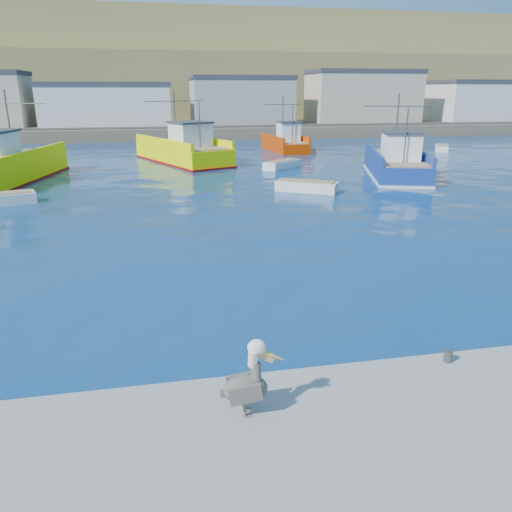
% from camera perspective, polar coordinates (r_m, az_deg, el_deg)
% --- Properties ---
extents(ground, '(260.00, 260.00, 0.00)m').
position_cam_1_polar(ground, '(14.85, 3.78, -8.24)').
color(ground, navy).
rests_on(ground, ground).
extents(dock_bollards, '(36.20, 0.20, 0.30)m').
position_cam_1_polar(dock_bollards, '(11.89, 11.02, -12.28)').
color(dock_bollards, '#4C4C4C').
rests_on(dock_bollards, dock).
extents(far_shore, '(200.00, 81.00, 24.00)m').
position_cam_1_polar(far_shore, '(122.06, -10.21, 19.29)').
color(far_shore, brown).
rests_on(far_shore, ground).
extents(trawler_yellow_a, '(7.06, 13.71, 6.74)m').
position_cam_1_polar(trawler_yellow_a, '(42.66, -26.74, 9.10)').
color(trawler_yellow_a, '#FFF800').
rests_on(trawler_yellow_a, ground).
extents(trawler_yellow_b, '(9.05, 13.48, 6.70)m').
position_cam_1_polar(trawler_yellow_b, '(49.36, -8.29, 11.84)').
color(trawler_yellow_b, '#FFF800').
rests_on(trawler_yellow_b, ground).
extents(trawler_blue, '(7.00, 11.74, 6.49)m').
position_cam_1_polar(trawler_blue, '(42.15, 15.74, 10.12)').
color(trawler_blue, navy).
rests_on(trawler_blue, ground).
extents(boat_orange, '(4.37, 8.54, 6.08)m').
position_cam_1_polar(boat_orange, '(58.21, 3.39, 12.90)').
color(boat_orange, '#C23301').
rests_on(boat_orange, ground).
extents(skiff_left, '(4.27, 2.67, 0.88)m').
position_cam_1_polar(skiff_left, '(34.25, -27.25, 5.69)').
color(skiff_left, silver).
rests_on(skiff_left, ground).
extents(skiff_mid, '(4.32, 3.44, 0.91)m').
position_cam_1_polar(skiff_mid, '(34.77, 5.81, 7.82)').
color(skiff_mid, silver).
rests_on(skiff_mid, ground).
extents(skiff_far, '(2.97, 3.90, 0.81)m').
position_cam_1_polar(skiff_far, '(62.28, 20.44, 11.45)').
color(skiff_far, silver).
rests_on(skiff_far, ground).
extents(skiff_extra, '(3.99, 3.67, 0.88)m').
position_cam_1_polar(skiff_extra, '(45.23, 3.04, 10.34)').
color(skiff_extra, silver).
rests_on(skiff_extra, ground).
extents(pelican, '(1.32, 0.57, 1.63)m').
position_cam_1_polar(pelican, '(10.11, -0.94, -14.29)').
color(pelican, '#595451').
rests_on(pelican, dock).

